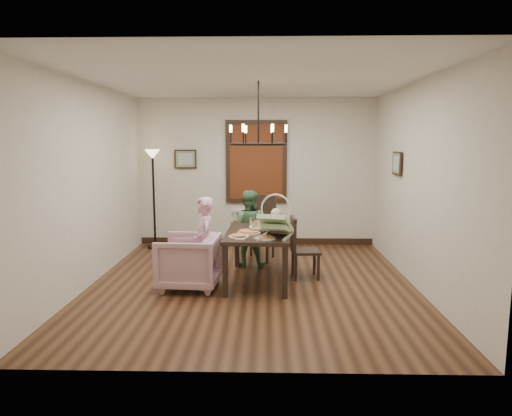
{
  "coord_description": "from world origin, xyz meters",
  "views": [
    {
      "loc": [
        0.21,
        -6.21,
        1.99
      ],
      "look_at": [
        0.05,
        0.19,
        1.05
      ],
      "focal_mm": 32.0,
      "sensor_mm": 36.0,
      "label": 1
    }
  ],
  "objects_px": {
    "chair_right": "(305,247)",
    "floor_lamp": "(154,200)",
    "elderly_woman": "(204,251)",
    "drinking_glass": "(255,227)",
    "chair_far": "(259,227)",
    "baby_bouncer": "(276,222)",
    "dining_table": "(258,236)",
    "armchair": "(189,261)",
    "seated_man": "(248,235)"
  },
  "relations": [
    {
      "from": "dining_table",
      "to": "armchair",
      "type": "height_order",
      "value": "dining_table"
    },
    {
      "from": "chair_far",
      "to": "elderly_woman",
      "type": "distance_m",
      "value": 1.71
    },
    {
      "from": "floor_lamp",
      "to": "baby_bouncer",
      "type": "bearing_deg",
      "value": -47.74
    },
    {
      "from": "chair_right",
      "to": "floor_lamp",
      "type": "height_order",
      "value": "floor_lamp"
    },
    {
      "from": "armchair",
      "to": "drinking_glass",
      "type": "relative_size",
      "value": 5.64
    },
    {
      "from": "chair_far",
      "to": "armchair",
      "type": "distance_m",
      "value": 1.8
    },
    {
      "from": "chair_right",
      "to": "drinking_glass",
      "type": "distance_m",
      "value": 0.85
    },
    {
      "from": "chair_right",
      "to": "baby_bouncer",
      "type": "bearing_deg",
      "value": 139.28
    },
    {
      "from": "dining_table",
      "to": "chair_right",
      "type": "bearing_deg",
      "value": 16.19
    },
    {
      "from": "baby_bouncer",
      "to": "floor_lamp",
      "type": "xyz_separation_m",
      "value": [
        -2.23,
        2.45,
        -0.03
      ]
    },
    {
      "from": "dining_table",
      "to": "elderly_woman",
      "type": "relative_size",
      "value": 1.54
    },
    {
      "from": "floor_lamp",
      "to": "elderly_woman",
      "type": "bearing_deg",
      "value": -62.04
    },
    {
      "from": "dining_table",
      "to": "seated_man",
      "type": "relative_size",
      "value": 1.58
    },
    {
      "from": "chair_far",
      "to": "drinking_glass",
      "type": "distance_m",
      "value": 1.3
    },
    {
      "from": "dining_table",
      "to": "armchair",
      "type": "relative_size",
      "value": 1.98
    },
    {
      "from": "baby_bouncer",
      "to": "dining_table",
      "type": "bearing_deg",
      "value": 133.99
    },
    {
      "from": "chair_far",
      "to": "seated_man",
      "type": "relative_size",
      "value": 1.08
    },
    {
      "from": "chair_right",
      "to": "seated_man",
      "type": "height_order",
      "value": "seated_man"
    },
    {
      "from": "baby_bouncer",
      "to": "drinking_glass",
      "type": "distance_m",
      "value": 0.48
    },
    {
      "from": "chair_right",
      "to": "floor_lamp",
      "type": "xyz_separation_m",
      "value": [
        -2.67,
        1.84,
        0.45
      ]
    },
    {
      "from": "elderly_woman",
      "to": "dining_table",
      "type": "bearing_deg",
      "value": 98.37
    },
    {
      "from": "dining_table",
      "to": "floor_lamp",
      "type": "height_order",
      "value": "floor_lamp"
    },
    {
      "from": "armchair",
      "to": "dining_table",
      "type": "bearing_deg",
      "value": 113.11
    },
    {
      "from": "dining_table",
      "to": "baby_bouncer",
      "type": "height_order",
      "value": "baby_bouncer"
    },
    {
      "from": "dining_table",
      "to": "drinking_glass",
      "type": "distance_m",
      "value": 0.18
    },
    {
      "from": "chair_far",
      "to": "baby_bouncer",
      "type": "xyz_separation_m",
      "value": [
        0.25,
        -1.63,
        0.38
      ]
    },
    {
      "from": "chair_right",
      "to": "drinking_glass",
      "type": "bearing_deg",
      "value": 104.38
    },
    {
      "from": "armchair",
      "to": "floor_lamp",
      "type": "distance_m",
      "value": 2.63
    },
    {
      "from": "dining_table",
      "to": "baby_bouncer",
      "type": "xyz_separation_m",
      "value": [
        0.24,
        -0.43,
        0.28
      ]
    },
    {
      "from": "dining_table",
      "to": "seated_man",
      "type": "xyz_separation_m",
      "value": [
        -0.18,
        0.8,
        -0.14
      ]
    },
    {
      "from": "chair_far",
      "to": "baby_bouncer",
      "type": "height_order",
      "value": "baby_bouncer"
    },
    {
      "from": "chair_right",
      "to": "floor_lamp",
      "type": "relative_size",
      "value": 0.5
    },
    {
      "from": "elderly_woman",
      "to": "drinking_glass",
      "type": "bearing_deg",
      "value": 94.55
    },
    {
      "from": "dining_table",
      "to": "floor_lamp",
      "type": "relative_size",
      "value": 0.89
    },
    {
      "from": "dining_table",
      "to": "baby_bouncer",
      "type": "distance_m",
      "value": 0.57
    },
    {
      "from": "baby_bouncer",
      "to": "chair_far",
      "type": "bearing_deg",
      "value": 113.93
    },
    {
      "from": "chair_far",
      "to": "floor_lamp",
      "type": "relative_size",
      "value": 0.61
    },
    {
      "from": "chair_far",
      "to": "elderly_woman",
      "type": "relative_size",
      "value": 1.06
    },
    {
      "from": "baby_bouncer",
      "to": "drinking_glass",
      "type": "bearing_deg",
      "value": 143.95
    },
    {
      "from": "dining_table",
      "to": "drinking_glass",
      "type": "height_order",
      "value": "drinking_glass"
    },
    {
      "from": "chair_right",
      "to": "elderly_woman",
      "type": "relative_size",
      "value": 0.87
    },
    {
      "from": "elderly_woman",
      "to": "drinking_glass",
      "type": "height_order",
      "value": "elderly_woman"
    },
    {
      "from": "armchair",
      "to": "seated_man",
      "type": "distance_m",
      "value": 1.38
    },
    {
      "from": "chair_far",
      "to": "floor_lamp",
      "type": "bearing_deg",
      "value": 172.41
    },
    {
      "from": "elderly_woman",
      "to": "seated_man",
      "type": "distance_m",
      "value": 1.28
    },
    {
      "from": "dining_table",
      "to": "elderly_woman",
      "type": "height_order",
      "value": "elderly_woman"
    },
    {
      "from": "chair_far",
      "to": "elderly_woman",
      "type": "bearing_deg",
      "value": -99.83
    },
    {
      "from": "floor_lamp",
      "to": "chair_far",
      "type": "bearing_deg",
      "value": -22.54
    },
    {
      "from": "baby_bouncer",
      "to": "seated_man",
      "type": "bearing_deg",
      "value": 123.85
    },
    {
      "from": "drinking_glass",
      "to": "baby_bouncer",
      "type": "bearing_deg",
      "value": -51.12
    }
  ]
}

